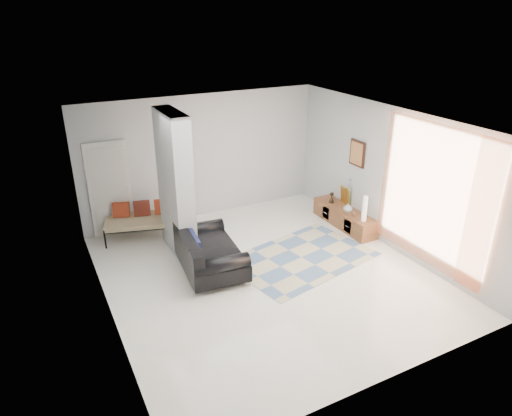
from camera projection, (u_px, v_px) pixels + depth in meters
floor at (266, 274)px, 8.36m from camera, size 6.00×6.00×0.00m
ceiling at (267, 123)px, 7.23m from camera, size 6.00×6.00×0.00m
wall_back at (203, 157)px, 10.23m from camera, size 6.00×0.00×6.00m
wall_front at (389, 293)px, 5.35m from camera, size 6.00×0.00×6.00m
wall_left at (101, 238)px, 6.63m from camera, size 0.00×6.00×6.00m
wall_right at (390, 178)px, 8.95m from camera, size 0.00×6.00×6.00m
partition_column at (175, 185)px, 8.63m from camera, size 0.35×1.20×2.80m
hallway_door at (110, 189)px, 9.47m from camera, size 0.85×0.06×2.04m
curtain at (432, 197)px, 7.96m from camera, size 0.00×2.55×2.55m
wall_art at (357, 153)px, 9.64m from camera, size 0.04×0.45×0.55m
media_console at (344, 217)px, 10.14m from camera, size 0.45×1.78×0.80m
loveseat at (206, 253)px, 8.37m from camera, size 1.19×1.84×0.76m
daybed at (149, 218)px, 9.59m from camera, size 1.99×1.26×0.77m
area_rug at (302, 257)px, 8.89m from camera, size 2.97×2.28×0.01m
cylinder_lamp at (365, 209)px, 9.41m from camera, size 0.10×0.10×0.54m
bronze_figurine at (332, 197)px, 10.35m from camera, size 0.13×0.13×0.25m
vase at (348, 208)px, 9.87m from camera, size 0.22×0.22×0.21m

